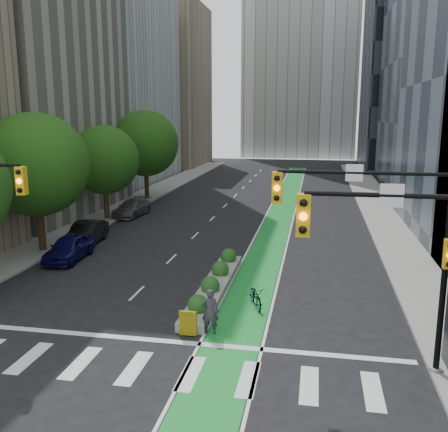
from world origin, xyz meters
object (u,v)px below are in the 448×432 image
at_px(parked_car_left_near, 69,247).
at_px(parked_car_left_mid, 86,233).
at_px(cyclist, 210,311).
at_px(bicycle, 256,296).
at_px(parked_car_left_far, 132,208).
at_px(median_planter, 215,284).

bearing_deg(parked_car_left_near, parked_car_left_mid, 96.98).
distance_m(cyclist, parked_car_left_near, 13.48).
relative_size(bicycle, parked_car_left_far, 0.40).
xyz_separation_m(parked_car_left_mid, parked_car_left_far, (-0.38, 9.47, -0.07)).
bearing_deg(parked_car_left_mid, cyclist, -52.32).
distance_m(median_planter, parked_car_left_mid, 12.63).
xyz_separation_m(bicycle, parked_car_left_mid, (-12.57, 8.93, 0.26)).
height_order(cyclist, parked_car_left_near, cyclist).
height_order(median_planter, parked_car_left_near, parked_car_left_near).
bearing_deg(parked_car_left_far, parked_car_left_mid, -81.84).
bearing_deg(bicycle, parked_car_left_mid, 123.89).
xyz_separation_m(median_planter, cyclist, (0.80, -4.80, 0.56)).
bearing_deg(median_planter, cyclist, -80.53).
xyz_separation_m(bicycle, parked_car_left_near, (-11.95, 5.33, 0.26)).
relative_size(bicycle, parked_car_left_mid, 0.41).
relative_size(cyclist, parked_car_left_far, 0.39).
bearing_deg(bicycle, cyclist, -135.66).
bearing_deg(parked_car_left_far, parked_car_left_near, -79.74).
xyz_separation_m(median_planter, parked_car_left_mid, (-10.32, 7.27, 0.39)).
bearing_deg(cyclist, parked_car_left_near, -45.92).
distance_m(cyclist, parked_car_left_far, 24.42).
relative_size(parked_car_left_near, parked_car_left_mid, 0.97).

